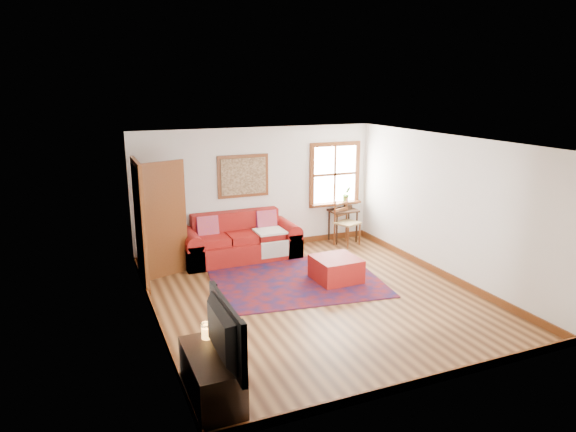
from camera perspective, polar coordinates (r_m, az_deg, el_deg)
name	(u,v)px	position (r m, az deg, el deg)	size (l,w,h in m)	color
ground	(315,297)	(8.35, 3.04, -8.98)	(5.50, 5.50, 0.00)	#492813
room_envelope	(316,197)	(7.86, 3.15, 2.17)	(5.04, 5.54, 2.52)	silver
window	(336,181)	(11.07, 5.38, 3.94)	(1.18, 0.20, 1.38)	white
doorway	(154,220)	(9.03, -14.65, -0.45)	(0.89, 1.08, 2.14)	black
framed_artwork	(243,176)	(10.23, -4.99, 4.43)	(1.05, 0.07, 0.85)	brown
persian_rug	(295,280)	(8.99, 0.83, -7.14)	(2.86, 2.29, 0.02)	#620E0E
red_leather_sofa	(240,244)	(10.09, -5.34, -3.07)	(2.26, 0.93, 0.89)	maroon
red_ottoman	(336,269)	(8.97, 5.35, -5.91)	(0.74, 0.74, 0.42)	maroon
side_table	(343,215)	(11.12, 6.14, 0.09)	(0.58, 0.44, 0.70)	black
ladder_back_chair	(345,221)	(10.91, 6.39, -0.52)	(0.57, 0.56, 0.96)	tan
media_cabinet	(212,380)	(5.74, -8.47, -17.54)	(0.48, 1.06, 0.58)	black
television	(216,333)	(5.29, -8.02, -12.74)	(1.14, 0.15, 0.66)	black
candle_hurricane	(206,331)	(5.88, -9.05, -12.52)	(0.12, 0.12, 0.18)	silver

